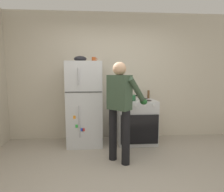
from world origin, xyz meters
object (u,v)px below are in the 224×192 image
object	(u,v)px
stove_range	(136,121)
person_cook	(121,103)
refrigerator	(85,103)
pepper_mill	(148,94)
coffee_mug	(94,59)
red_pot	(129,97)
mixing_bowl	(80,59)

from	to	relation	value
stove_range	person_cook	world-z (taller)	person_cook
refrigerator	pepper_mill	distance (m)	1.37
person_cook	coffee_mug	distance (m)	1.23
person_cook	red_pot	xyz separation A→B (m)	(0.27, 0.79, -0.01)
red_pot	mixing_bowl	distance (m)	1.23
coffee_mug	pepper_mill	world-z (taller)	coffee_mug
coffee_mug	refrigerator	bearing A→B (deg)	-164.60
stove_range	pepper_mill	distance (m)	0.65
refrigerator	person_cook	size ratio (longest dim) A/B	1.03
red_pot	mixing_bowl	xyz separation A→B (m)	(-0.96, 0.05, 0.76)
person_cook	red_pot	size ratio (longest dim) A/B	4.47
mixing_bowl	pepper_mill	bearing A→B (deg)	8.00
refrigerator	stove_range	bearing A→B (deg)	-0.55
red_pot	refrigerator	bearing A→B (deg)	176.78
pepper_mill	mixing_bowl	xyz separation A→B (m)	(-1.42, -0.20, 0.73)
coffee_mug	red_pot	bearing A→B (deg)	-8.13
person_cook	stove_range	bearing A→B (deg)	62.79
person_cook	red_pot	bearing A→B (deg)	71.39
stove_range	red_pot	size ratio (longest dim) A/B	2.49
refrigerator	pepper_mill	xyz separation A→B (m)	(1.34, 0.20, 0.15)
coffee_mug	pepper_mill	size ratio (longest dim) A/B	0.67
mixing_bowl	person_cook	bearing A→B (deg)	-50.21
refrigerator	pepper_mill	size ratio (longest dim) A/B	9.79
refrigerator	person_cook	distance (m)	1.05
person_cook	mixing_bowl	world-z (taller)	mixing_bowl
mixing_bowl	refrigerator	bearing A→B (deg)	-0.23
stove_range	person_cook	distance (m)	1.06
stove_range	coffee_mug	world-z (taller)	coffee_mug
stove_range	red_pot	world-z (taller)	red_pot
stove_range	coffee_mug	distance (m)	1.52
stove_range	mixing_bowl	size ratio (longest dim) A/B	3.63
coffee_mug	mixing_bowl	distance (m)	0.27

